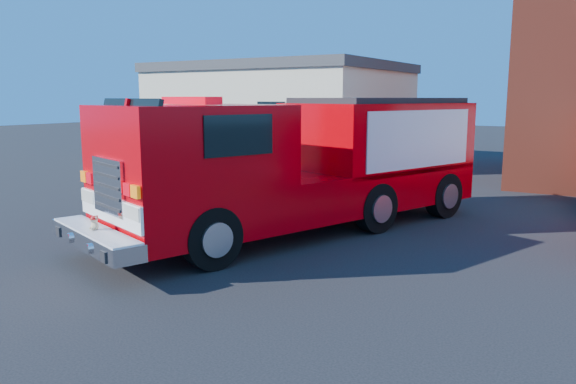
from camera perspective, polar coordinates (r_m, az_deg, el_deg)
The scene contains 4 objects.
ground at distance 10.68m, azimuth 3.39°, elevation -5.97°, with size 100.00×100.00×0.00m, color black.
side_building at distance 26.06m, azimuth -0.56°, elevation 8.16°, with size 10.20×8.20×4.35m.
fire_engine at distance 12.04m, azimuth 2.09°, elevation 3.04°, with size 5.46×9.67×2.88m.
pickup_truck at distance 16.80m, azimuth -7.97°, elevation 2.37°, with size 2.04×5.08×1.64m.
Camera 1 is at (4.83, -9.08, 2.87)m, focal length 35.00 mm.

